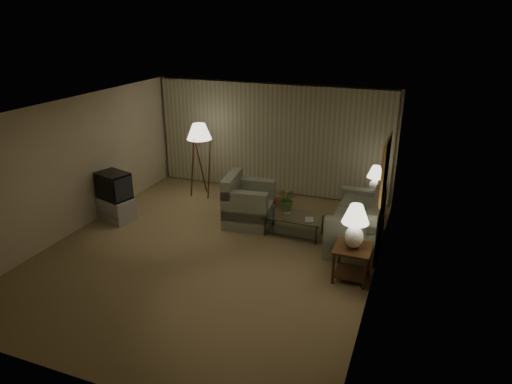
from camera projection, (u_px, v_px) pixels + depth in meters
The scene contains 16 objects.
ground at pixel (211, 251), 8.66m from camera, with size 7.00×7.00×0.00m, color olive.
room_shell at pixel (241, 143), 9.32m from camera, with size 6.04×7.02×2.72m.
sofa at pixel (356, 224), 8.85m from camera, with size 1.82×0.92×0.81m.
armchair at pixel (249, 205), 9.68m from camera, with size 1.27×1.23×0.85m.
side_table_near at pixel (352, 257), 7.62m from camera, with size 0.61×0.61×0.60m.
side_table_far at pixel (373, 202), 9.89m from camera, with size 0.44×0.37×0.60m.
table_lamp_near at pixel (355, 223), 7.38m from camera, with size 0.44×0.44×0.76m.
table_lamp_far at pixel (375, 177), 9.68m from camera, with size 0.36×0.36×0.62m.
coffee_table at pixel (294, 222), 9.21m from camera, with size 1.19×0.65×0.41m.
tv_cabinet at pixel (116, 209), 9.91m from camera, with size 0.87×0.68×0.50m, color #9F9FA1.
crt_tv at pixel (114, 186), 9.72m from camera, with size 0.78×0.65×0.58m, color black.
floor_lamp at pixel (200, 159), 10.96m from camera, with size 0.59×0.59×1.81m.
ottoman at pixel (268, 202), 10.41m from camera, with size 0.60×0.60×0.40m, color #B6573D.
vase at pixel (287, 211), 9.18m from camera, with size 0.15×0.15×0.15m, color silver.
flowers at pixel (288, 197), 9.07m from camera, with size 0.43×0.37×0.48m, color #477232.
book at pixel (305, 219), 8.99m from camera, with size 0.17×0.23×0.02m, color olive.
Camera 1 is at (3.54, -6.84, 4.21)m, focal length 32.00 mm.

